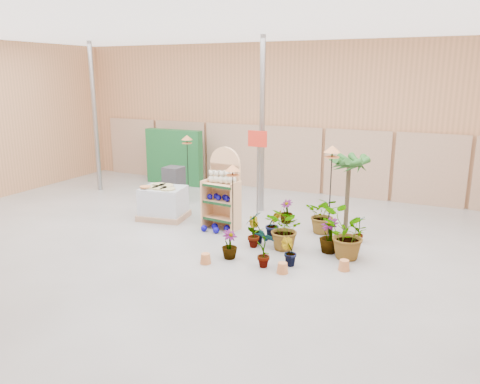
% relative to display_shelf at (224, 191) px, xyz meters
% --- Properties ---
extents(room, '(15.20, 12.10, 4.70)m').
position_rel_display_shelf_xyz_m(room, '(0.27, -0.92, 1.34)').
color(room, gray).
rests_on(room, ground).
extents(display_shelf, '(0.86, 0.59, 1.92)m').
position_rel_display_shelf_xyz_m(display_shelf, '(0.00, 0.00, 0.00)').
color(display_shelf, tan).
rests_on(display_shelf, ground).
extents(teddy_bears, '(0.72, 0.20, 0.31)m').
position_rel_display_shelf_xyz_m(teddy_bears, '(0.03, -0.09, 0.34)').
color(teddy_bears, beige).
rests_on(teddy_bears, display_shelf).
extents(gazing_balls_shelf, '(0.71, 0.24, 0.13)m').
position_rel_display_shelf_xyz_m(gazing_balls_shelf, '(0.00, -0.11, -0.12)').
color(gazing_balls_shelf, '#0A058F').
rests_on(gazing_balls_shelf, display_shelf).
extents(gazing_balls_floor, '(0.63, 0.39, 0.15)m').
position_rel_display_shelf_xyz_m(gazing_balls_floor, '(-0.04, -0.37, -0.80)').
color(gazing_balls_floor, '#0A058F').
rests_on(gazing_balls_floor, ground).
extents(pallet_stack, '(1.27, 1.11, 0.84)m').
position_rel_display_shelf_xyz_m(pallet_stack, '(-1.70, -0.01, -0.47)').
color(pallet_stack, '#9C7A61').
rests_on(pallet_stack, ground).
extents(charcoal_planters, '(0.80, 0.50, 1.00)m').
position_rel_display_shelf_xyz_m(charcoal_planters, '(-2.45, 1.50, -0.46)').
color(charcoal_planters, '#26262A').
rests_on(charcoal_planters, ground).
extents(trellis_stock, '(2.00, 0.30, 1.80)m').
position_rel_display_shelf_xyz_m(trellis_stock, '(-3.53, 3.37, 0.02)').
color(trellis_stock, '#175627').
rests_on(trellis_stock, ground).
extents(offer_sign, '(0.50, 0.08, 2.20)m').
position_rel_display_shelf_xyz_m(offer_sign, '(0.37, 1.15, 0.69)').
color(offer_sign, gray).
rests_on(offer_sign, ground).
extents(bird_table_front, '(0.34, 0.34, 1.64)m').
position_rel_display_shelf_xyz_m(bird_table_front, '(0.45, -0.45, 0.63)').
color(bird_table_front, black).
rests_on(bird_table_front, ground).
extents(bird_table_right, '(0.34, 0.34, 2.15)m').
position_rel_display_shelf_xyz_m(bird_table_right, '(2.57, -0.19, 1.12)').
color(bird_table_right, black).
rests_on(bird_table_right, ground).
extents(bird_table_back, '(0.34, 0.34, 1.79)m').
position_rel_display_shelf_xyz_m(bird_table_back, '(-2.44, 2.42, 0.78)').
color(bird_table_back, black).
rests_on(bird_table_back, ground).
extents(palm, '(0.70, 0.70, 1.90)m').
position_rel_display_shelf_xyz_m(palm, '(2.71, 0.89, 0.75)').
color(palm, '#3F3424').
rests_on(palm, ground).
extents(potted_plant_0, '(0.33, 0.45, 0.81)m').
position_rel_display_shelf_xyz_m(potted_plant_0, '(1.16, -0.91, -0.47)').
color(potted_plant_0, '#22581F').
rests_on(potted_plant_0, ground).
extents(potted_plant_1, '(0.42, 0.40, 0.60)m').
position_rel_display_shelf_xyz_m(potted_plant_1, '(1.13, -0.70, -0.58)').
color(potted_plant_1, '#22581F').
rests_on(potted_plant_1, ground).
extents(potted_plant_2, '(1.04, 0.99, 0.91)m').
position_rel_display_shelf_xyz_m(potted_plant_2, '(1.83, -0.79, -0.42)').
color(potted_plant_2, '#22581F').
rests_on(potted_plant_2, ground).
extents(potted_plant_3, '(0.57, 0.57, 0.72)m').
position_rel_display_shelf_xyz_m(potted_plant_3, '(2.68, -0.55, -0.52)').
color(potted_plant_3, '#22581F').
rests_on(potted_plant_3, ground).
extents(potted_plant_4, '(0.30, 0.38, 0.62)m').
position_rel_display_shelf_xyz_m(potted_plant_4, '(3.12, 0.30, -0.57)').
color(potted_plant_4, '#22581F').
rests_on(potted_plant_4, ground).
extents(potted_plant_5, '(0.48, 0.46, 0.68)m').
position_rel_display_shelf_xyz_m(potted_plant_5, '(1.37, -0.28, -0.54)').
color(potted_plant_5, '#22581F').
rests_on(potted_plant_5, ground).
extents(potted_plant_6, '(0.79, 0.69, 0.87)m').
position_rel_display_shelf_xyz_m(potted_plant_6, '(2.27, 0.58, -0.44)').
color(potted_plant_6, '#22581F').
rests_on(potted_plant_6, ground).
extents(potted_plant_7, '(0.43, 0.43, 0.57)m').
position_rel_display_shelf_xyz_m(potted_plant_7, '(0.98, -1.70, -0.59)').
color(potted_plant_7, '#22581F').
rests_on(potted_plant_7, ground).
extents(potted_plant_8, '(0.47, 0.38, 0.77)m').
position_rel_display_shelf_xyz_m(potted_plant_8, '(1.77, -1.82, -0.49)').
color(potted_plant_8, '#22581F').
rests_on(potted_plant_8, ground).
extents(potted_plant_9, '(0.34, 0.29, 0.55)m').
position_rel_display_shelf_xyz_m(potted_plant_9, '(2.16, -1.55, -0.60)').
color(potted_plant_9, '#22581F').
rests_on(potted_plant_9, ground).
extents(potted_plant_10, '(1.18, 1.14, 1.00)m').
position_rel_display_shelf_xyz_m(potted_plant_10, '(3.06, -0.76, -0.38)').
color(potted_plant_10, '#22581F').
rests_on(potted_plant_10, ground).
extents(potted_plant_11, '(0.43, 0.43, 0.58)m').
position_rel_display_shelf_xyz_m(potted_plant_11, '(1.24, 0.93, -0.59)').
color(potted_plant_11, '#22581F').
rests_on(potted_plant_11, ground).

